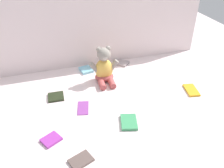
% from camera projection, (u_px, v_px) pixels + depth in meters
% --- Properties ---
extents(ground_plane, '(3.20, 3.20, 0.00)m').
position_uv_depth(ground_plane, '(107.00, 89.00, 1.65)').
color(ground_plane, silver).
extents(backdrop_drape, '(1.76, 0.03, 0.55)m').
position_uv_depth(backdrop_drape, '(92.00, 30.00, 1.81)').
color(backdrop_drape, silver).
rests_on(backdrop_drape, ground_plane).
extents(teddy_bear, '(0.21, 0.19, 0.26)m').
position_uv_depth(teddy_bear, '(104.00, 69.00, 1.69)').
color(teddy_bear, '#E5B24C').
rests_on(teddy_bear, ground_plane).
extents(book_case_0, '(0.11, 0.12, 0.02)m').
position_uv_depth(book_case_0, '(86.00, 70.00, 1.85)').
color(book_case_0, '#78BED6').
rests_on(book_case_0, ground_plane).
extents(book_case_1, '(0.10, 0.15, 0.01)m').
position_uv_depth(book_case_1, '(191.00, 90.00, 1.63)').
color(book_case_1, orange).
rests_on(book_case_1, ground_plane).
extents(book_case_2, '(0.15, 0.15, 0.02)m').
position_uv_depth(book_case_2, '(120.00, 63.00, 1.95)').
color(book_case_2, '#9E9091').
rests_on(book_case_2, ground_plane).
extents(book_case_3, '(0.10, 0.10, 0.01)m').
position_uv_depth(book_case_3, '(56.00, 96.00, 1.57)').
color(book_case_3, black).
rests_on(book_case_3, ground_plane).
extents(book_case_4, '(0.12, 0.11, 0.01)m').
position_uv_depth(book_case_4, '(51.00, 140.00, 1.25)').
color(book_case_4, purple).
rests_on(book_case_4, ground_plane).
extents(book_case_5, '(0.09, 0.14, 0.01)m').
position_uv_depth(book_case_5, '(83.00, 108.00, 1.47)').
color(book_case_5, '#873C8F').
rests_on(book_case_5, ground_plane).
extents(book_case_6, '(0.12, 0.14, 0.02)m').
position_uv_depth(book_case_6, '(129.00, 122.00, 1.36)').
color(book_case_6, '#3C945C').
rests_on(book_case_6, ground_plane).
extents(book_case_7, '(0.13, 0.11, 0.01)m').
position_uv_depth(book_case_7, '(81.00, 160.00, 1.14)').
color(book_case_7, brown).
rests_on(book_case_7, ground_plane).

